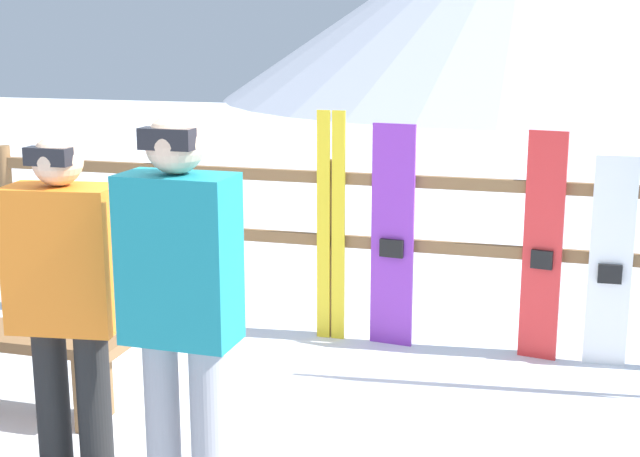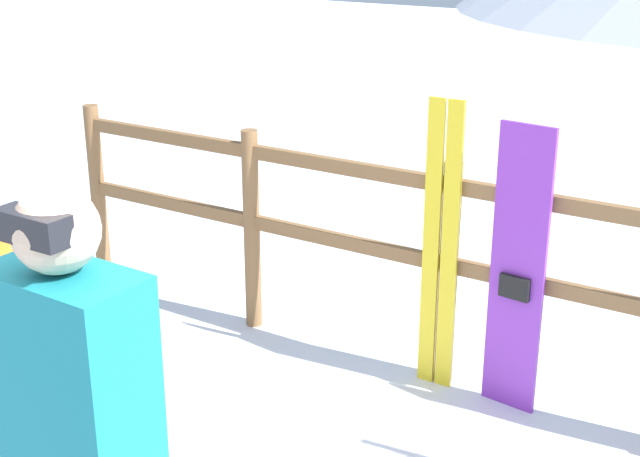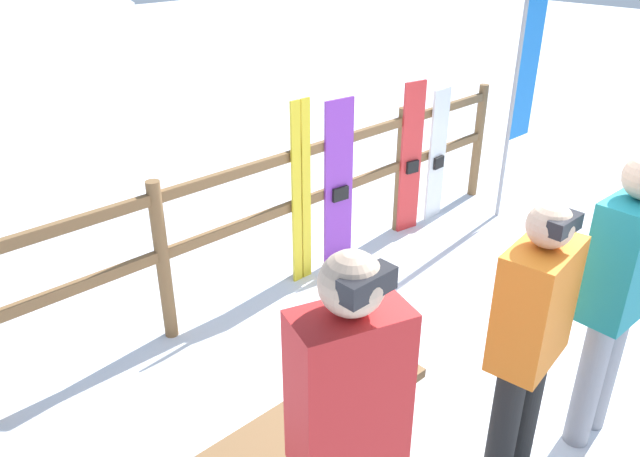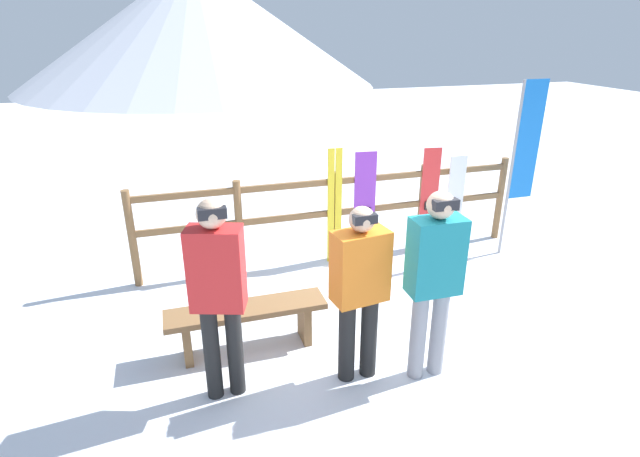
% 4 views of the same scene
% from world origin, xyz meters
% --- Properties ---
extents(ground_plane, '(40.00, 40.00, 0.00)m').
position_xyz_m(ground_plane, '(0.00, 0.00, 0.00)').
color(ground_plane, white).
extents(fence, '(5.31, 0.10, 1.25)m').
position_xyz_m(fence, '(0.00, 1.98, 0.74)').
color(fence, brown).
rests_on(fence, ground).
extents(bench, '(1.57, 0.36, 0.49)m').
position_xyz_m(bench, '(-1.50, 0.24, 0.37)').
color(bench, brown).
rests_on(bench, ground).
extents(person_red, '(0.49, 0.37, 1.83)m').
position_xyz_m(person_red, '(-1.79, -0.35, 1.07)').
color(person_red, black).
rests_on(person_red, ground).
extents(person_teal, '(0.46, 0.26, 1.80)m').
position_xyz_m(person_teal, '(0.03, -0.62, 1.05)').
color(person_teal, gray).
rests_on(person_teal, ground).
extents(person_orange, '(0.51, 0.32, 1.68)m').
position_xyz_m(person_orange, '(-0.60, -0.46, 0.96)').
color(person_orange, black).
rests_on(person_orange, ground).
extents(ski_pair_yellow, '(0.19, 0.02, 1.59)m').
position_xyz_m(ski_pair_yellow, '(-0.03, 1.92, 0.79)').
color(ski_pair_yellow, yellow).
rests_on(ski_pair_yellow, ground).
extents(snowboard_purple, '(0.29, 0.08, 1.51)m').
position_xyz_m(snowboard_purple, '(0.40, 1.92, 0.75)').
color(snowboard_purple, purple).
rests_on(snowboard_purple, ground).
extents(snowboard_red, '(0.25, 0.09, 1.50)m').
position_xyz_m(snowboard_red, '(1.38, 1.92, 0.74)').
color(snowboard_red, red).
rests_on(snowboard_red, ground).
extents(snowboard_white, '(0.26, 0.06, 1.36)m').
position_xyz_m(snowboard_white, '(1.80, 1.92, 0.67)').
color(snowboard_white, white).
rests_on(snowboard_white, ground).
extents(rental_flag, '(0.40, 0.04, 2.41)m').
position_xyz_m(rental_flag, '(2.46, 1.47, 1.47)').
color(rental_flag, '#99999E').
rests_on(rental_flag, ground).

